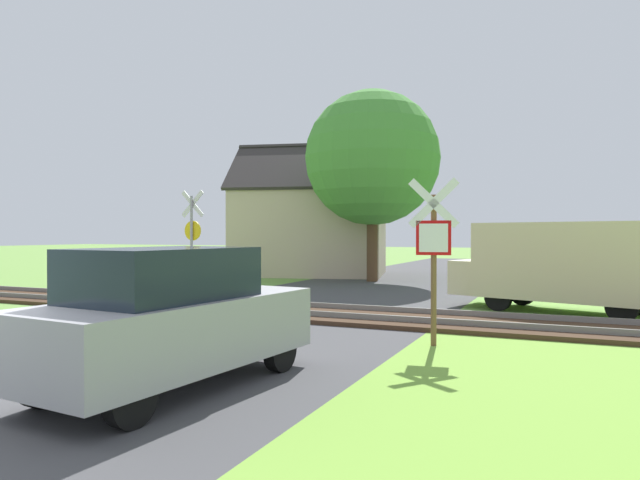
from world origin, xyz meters
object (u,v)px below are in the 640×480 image
object	(u,v)px
stop_sign_near	(434,249)
crossing_sign_far	(192,233)
mail_truck	(560,263)
parked_car	(172,318)
tree_center	(372,158)
house	(312,229)

from	to	relation	value
stop_sign_near	crossing_sign_far	world-z (taller)	crossing_sign_far
mail_truck	parked_car	distance (m)	10.53
stop_sign_near	tree_center	world-z (taller)	tree_center
crossing_sign_far	house	bearing A→B (deg)	93.98
tree_center	mail_truck	distance (m)	10.78
mail_truck	parked_car	size ratio (longest dim) A/B	1.26
crossing_sign_far	parked_car	distance (m)	11.47
stop_sign_near	mail_truck	xyz separation A→B (m)	(1.96, 5.55, -0.46)
crossing_sign_far	tree_center	bearing A→B (deg)	65.46
tree_center	mail_truck	xyz separation A→B (m)	(7.23, -7.01, -3.84)
stop_sign_near	house	distance (m)	17.74
crossing_sign_far	mail_truck	xyz separation A→B (m)	(10.95, 0.20, -0.74)
house	mail_truck	size ratio (longest dim) A/B	1.58
house	parked_car	bearing A→B (deg)	-84.23
stop_sign_near	house	world-z (taller)	house
stop_sign_near	crossing_sign_far	bearing A→B (deg)	-39.56
stop_sign_near	parked_car	world-z (taller)	stop_sign_near
crossing_sign_far	stop_sign_near	bearing A→B (deg)	-28.00
crossing_sign_far	mail_truck	size ratio (longest dim) A/B	0.64
crossing_sign_far	mail_truck	bearing A→B (deg)	3.80
crossing_sign_far	parked_car	bearing A→B (deg)	-52.30
stop_sign_near	tree_center	xyz separation A→B (m)	(-5.27, 12.56, 3.38)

